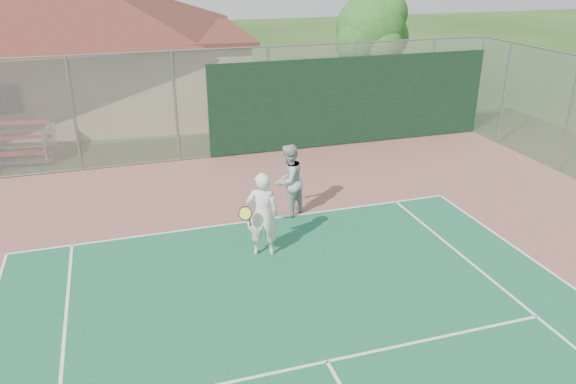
{
  "coord_description": "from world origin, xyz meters",
  "views": [
    {
      "loc": [
        -2.82,
        -0.42,
        6.1
      ],
      "look_at": [
        0.6,
        10.41,
        1.34
      ],
      "focal_mm": 35.0,
      "sensor_mm": 36.0,
      "label": 1
    }
  ],
  "objects_px": {
    "bleachers": "(2,143)",
    "player_grey_back": "(288,181)",
    "tree": "(372,32)",
    "clubhouse": "(81,39)",
    "player_white_front": "(262,215)"
  },
  "relations": [
    {
      "from": "bleachers",
      "to": "tree",
      "type": "xyz_separation_m",
      "value": [
        14.26,
        2.88,
        2.6
      ]
    },
    {
      "from": "bleachers",
      "to": "player_grey_back",
      "type": "distance_m",
      "value": 10.13
    },
    {
      "from": "bleachers",
      "to": "player_grey_back",
      "type": "height_order",
      "value": "player_grey_back"
    },
    {
      "from": "player_grey_back",
      "to": "bleachers",
      "type": "bearing_deg",
      "value": -76.93
    },
    {
      "from": "tree",
      "to": "player_white_front",
      "type": "bearing_deg",
      "value": -124.61
    },
    {
      "from": "tree",
      "to": "player_grey_back",
      "type": "distance_m",
      "value": 12.0
    },
    {
      "from": "player_grey_back",
      "to": "tree",
      "type": "bearing_deg",
      "value": -159.79
    },
    {
      "from": "bleachers",
      "to": "tree",
      "type": "distance_m",
      "value": 14.78
    },
    {
      "from": "tree",
      "to": "player_grey_back",
      "type": "height_order",
      "value": "tree"
    },
    {
      "from": "bleachers",
      "to": "player_white_front",
      "type": "bearing_deg",
      "value": -47.32
    },
    {
      "from": "player_grey_back",
      "to": "player_white_front",
      "type": "bearing_deg",
      "value": 22.22
    },
    {
      "from": "clubhouse",
      "to": "player_white_front",
      "type": "distance_m",
      "value": 14.82
    },
    {
      "from": "player_white_front",
      "to": "bleachers",
      "type": "bearing_deg",
      "value": -37.69
    },
    {
      "from": "clubhouse",
      "to": "player_grey_back",
      "type": "bearing_deg",
      "value": -64.14
    },
    {
      "from": "tree",
      "to": "clubhouse",
      "type": "bearing_deg",
      "value": 166.82
    }
  ]
}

